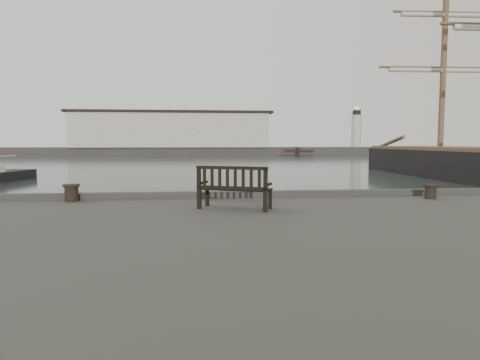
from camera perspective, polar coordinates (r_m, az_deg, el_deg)
The scene contains 5 objects.
ground at distance 12.98m, azimuth 4.50°, elevation -9.04°, with size 400.00×400.00×0.00m, color black.
breakwater at distance 104.41m, azimuth -7.22°, elevation 5.62°, with size 140.00×9.50×12.20m.
bench at distance 10.22m, azimuth -0.75°, elevation -2.12°, with size 1.84×1.24×1.00m.
bollard_left at distance 12.42m, azimuth -21.55°, elevation -1.61°, with size 0.44×0.44×0.46m, color black.
bollard_right at distance 13.25m, azimuth 24.06°, elevation -1.41°, with size 0.39×0.39×0.41m, color black.
Camera 1 is at (-2.30, -12.38, 3.15)m, focal length 32.00 mm.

